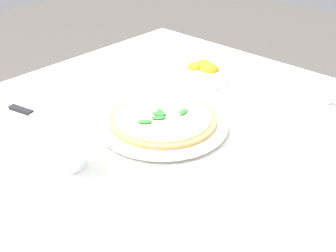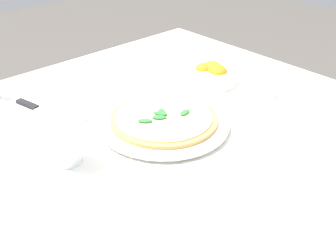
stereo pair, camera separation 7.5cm
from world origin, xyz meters
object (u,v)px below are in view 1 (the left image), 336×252
Objects in this scene: dinner_knife at (35,115)px; menu_card at (262,81)px; coffee_cup_left_edge at (322,92)px; water_glass_far_right at (68,144)px; citrus_bowl at (203,73)px; pizza_plate at (163,123)px; napkin_folded at (35,119)px; pizza at (163,118)px.

menu_card is (0.32, 0.56, 0.01)m from dinner_knife.
coffee_cup_left_edge is 0.67× the size of dinner_knife.
water_glass_far_right is 0.23m from dinner_knife.
pizza_plate is at bearing -70.77° from citrus_bowl.
dinner_knife is (-0.22, 0.05, -0.03)m from water_glass_far_right.
napkin_folded is 0.01m from dinner_knife.
pizza is at bearing 82.35° from water_glass_far_right.
citrus_bowl reaches higher than dinner_knife.
menu_card is at bearing 48.65° from napkin_folded.
water_glass_far_right is 0.55m from citrus_bowl.
pizza is 1.12× the size of napkin_folded.
citrus_bowl is (-0.10, 0.28, 0.00)m from pizza.
pizza_plate is at bearing -119.42° from coffee_cup_left_edge.
napkin_folded is at bearing -128.31° from coffee_cup_left_edge.
pizza is at bearing 27.77° from napkin_folded.
pizza is 0.26m from water_glass_far_right.
citrus_bowl is at bearing 60.42° from dinner_knife.
dinner_knife is 0.51m from citrus_bowl.
coffee_cup_left_edge is (0.23, 0.41, 0.00)m from pizza.
citrus_bowl reaches higher than pizza_plate.
pizza is at bearing 27.07° from dinner_knife.
menu_card is at bearing 80.41° from water_glass_far_right.
coffee_cup_left_edge is at bearing 20.45° from citrus_bowl.
pizza reaches higher than napkin_folded.
dinner_knife is at bearing -140.75° from pizza.
water_glass_far_right is (-0.03, -0.26, 0.05)m from pizza_plate.
coffee_cup_left_edge reaches higher than dinner_knife.
menu_card reaches higher than dinner_knife.
coffee_cup_left_edge reaches higher than pizza_plate.
pizza_plate is at bearing 27.78° from napkin_folded.
menu_card is at bearing 78.98° from pizza_plate.
pizza is (-0.00, -0.00, 0.01)m from pizza_plate.
water_glass_far_right is at bearing -24.80° from napkin_folded.
napkin_folded is (-0.25, -0.21, -0.01)m from pizza.
water_glass_far_right reaches higher than coffee_cup_left_edge.
pizza_plate is 1.36× the size of napkin_folded.
water_glass_far_right reaches higher than dinner_knife.
water_glass_far_right is (-0.26, -0.67, 0.03)m from coffee_cup_left_edge.
water_glass_far_right is 0.65× the size of dinner_knife.
pizza_plate is 0.33m from dinner_knife.
pizza is at bearing -119.42° from coffee_cup_left_edge.
dinner_knife is 0.64m from menu_card.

